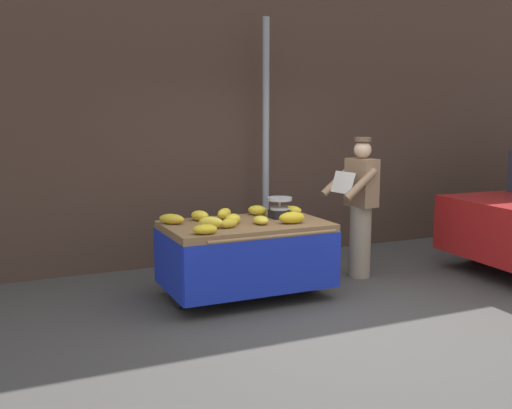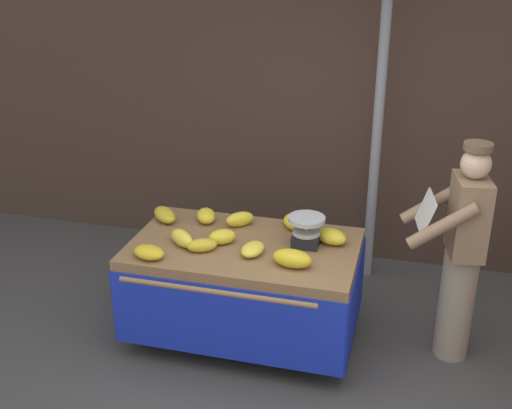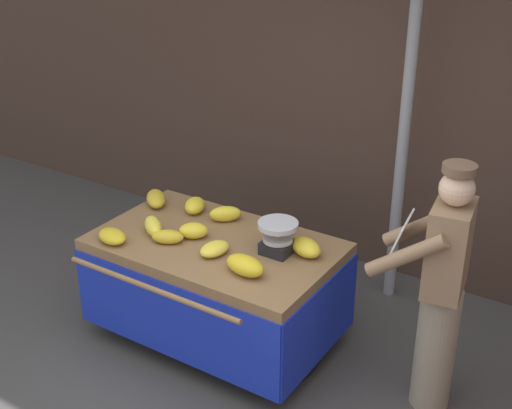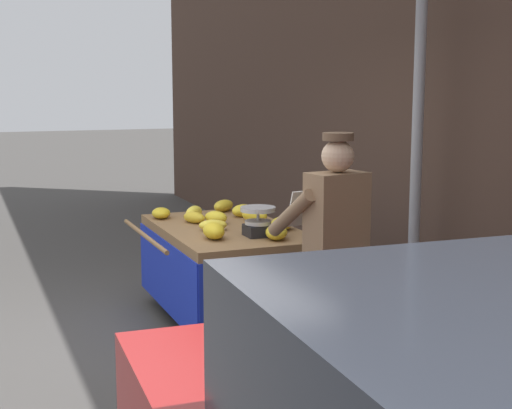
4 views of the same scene
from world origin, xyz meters
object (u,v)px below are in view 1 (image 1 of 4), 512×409
(banana_bunch_4, at_px, (257,210))
(banana_bunch_5, at_px, (229,223))
(banana_bunch_3, at_px, (205,229))
(banana_bunch_7, at_px, (292,218))
(banana_bunch_8, at_px, (211,222))
(weighing_scale, at_px, (280,208))
(banana_bunch_2, at_px, (172,219))
(banana_bunch_0, at_px, (290,211))
(banana_bunch_6, at_px, (261,220))
(banana_bunch_1, at_px, (224,214))
(street_pole, at_px, (266,143))
(vendor_person, at_px, (360,207))
(banana_bunch_10, at_px, (200,216))
(banana_bunch_9, at_px, (233,219))
(banana_cart, at_px, (246,242))

(banana_bunch_4, height_order, banana_bunch_5, banana_bunch_4)
(banana_bunch_3, relative_size, banana_bunch_7, 0.84)
(banana_bunch_7, relative_size, banana_bunch_8, 1.10)
(weighing_scale, relative_size, banana_bunch_5, 1.22)
(banana_bunch_7, bearing_deg, banana_bunch_2, 156.98)
(banana_bunch_0, relative_size, banana_bunch_3, 1.05)
(banana_bunch_0, distance_m, banana_bunch_6, 0.63)
(banana_bunch_1, bearing_deg, street_pole, 45.38)
(banana_bunch_8, bearing_deg, banana_bunch_7, -7.38)
(weighing_scale, xyz_separation_m, banana_bunch_3, (-1.07, -0.51, -0.07))
(banana_bunch_6, relative_size, banana_bunch_7, 0.81)
(banana_bunch_0, relative_size, vendor_person, 0.15)
(banana_bunch_0, distance_m, banana_bunch_10, 1.06)
(banana_bunch_3, distance_m, banana_bunch_9, 0.58)
(banana_bunch_9, xyz_separation_m, banana_bunch_10, (-0.25, 0.34, 0.00))
(street_pole, xyz_separation_m, banana_bunch_1, (-0.98, -0.99, -0.71))
(banana_bunch_0, relative_size, banana_bunch_8, 0.98)
(banana_bunch_7, bearing_deg, banana_bunch_10, 146.17)
(weighing_scale, relative_size, banana_bunch_2, 0.96)
(banana_bunch_9, relative_size, banana_bunch_10, 0.94)
(weighing_scale, relative_size, banana_bunch_9, 1.32)
(banana_bunch_10, distance_m, vendor_person, 2.01)
(banana_bunch_10, height_order, vendor_person, vendor_person)
(street_pole, height_order, banana_bunch_3, street_pole)
(banana_bunch_7, bearing_deg, banana_bunch_4, 100.48)
(banana_cart, relative_size, vendor_person, 1.03)
(weighing_scale, bearing_deg, banana_bunch_8, -164.86)
(banana_bunch_0, xyz_separation_m, vendor_person, (0.95, -0.00, -0.02))
(banana_bunch_6, bearing_deg, banana_bunch_4, 69.18)
(banana_bunch_4, relative_size, banana_bunch_10, 1.06)
(banana_bunch_5, xyz_separation_m, vendor_person, (1.86, 0.38, -0.01))
(banana_bunch_1, bearing_deg, banana_bunch_4, 8.65)
(vendor_person, bearing_deg, banana_bunch_9, -173.01)
(banana_bunch_3, distance_m, banana_bunch_8, 0.31)
(banana_bunch_4, relative_size, vendor_person, 0.14)
(banana_bunch_7, height_order, vendor_person, vendor_person)
(banana_bunch_3, relative_size, banana_bunch_9, 1.14)
(banana_bunch_6, bearing_deg, banana_bunch_2, 155.08)
(banana_bunch_6, relative_size, banana_bunch_9, 1.10)
(banana_bunch_6, distance_m, vendor_person, 1.52)
(banana_bunch_8, bearing_deg, banana_bunch_10, 85.39)
(street_pole, relative_size, banana_bunch_2, 10.98)
(banana_bunch_8, bearing_deg, banana_bunch_5, -17.08)
(banana_cart, relative_size, banana_bunch_4, 7.36)
(street_pole, relative_size, vendor_person, 1.87)
(banana_bunch_7, height_order, banana_bunch_8, banana_bunch_7)
(banana_bunch_0, bearing_deg, banana_bunch_3, -154.76)
(banana_bunch_8, bearing_deg, banana_bunch_0, 16.69)
(banana_bunch_2, xyz_separation_m, banana_bunch_8, (0.30, -0.39, 0.01))
(banana_bunch_5, bearing_deg, weighing_scale, 22.37)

